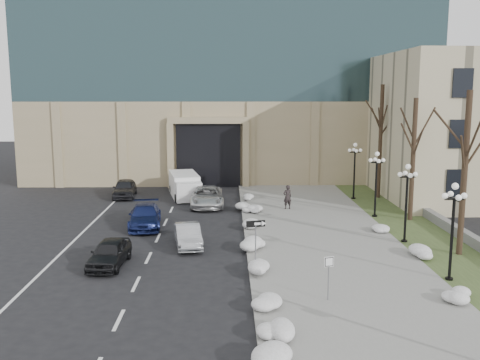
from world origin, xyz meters
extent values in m
plane|color=black|center=(0.00, 0.00, 0.00)|extent=(160.00, 160.00, 0.00)
cube|color=gray|center=(3.50, 14.00, 0.06)|extent=(9.00, 40.00, 0.12)
cube|color=gray|center=(-1.00, 14.00, 0.07)|extent=(0.30, 40.00, 0.14)
cube|color=#394824|center=(10.00, 14.00, 0.05)|extent=(4.00, 40.00, 0.10)
cube|color=slate|center=(12.00, 16.00, 0.35)|extent=(0.50, 30.00, 0.70)
cube|color=tan|center=(-2.00, 42.00, 4.00)|extent=(40.00, 20.00, 8.00)
cube|color=black|center=(-4.00, 33.00, 3.00)|extent=(6.00, 2.50, 6.00)
cube|color=tan|center=(-4.00, 31.60, 6.30)|extent=(7.50, 0.60, 0.60)
cube|color=tan|center=(-7.50, 31.60, 3.00)|extent=(0.60, 0.60, 6.00)
cube|color=tan|center=(-0.50, 31.60, 3.00)|extent=(0.60, 0.60, 6.00)
cube|color=black|center=(14.00, 19.00, 2.50)|extent=(1.40, 0.25, 2.00)
cube|color=black|center=(14.00, 19.00, 6.00)|extent=(1.40, 0.25, 2.00)
cube|color=black|center=(14.00, 19.00, 9.50)|extent=(1.40, 0.25, 2.00)
imported|color=black|center=(-8.30, 8.72, 0.69)|extent=(1.89, 4.14, 1.38)
imported|color=#A2A5A9|center=(-4.50, 12.14, 0.66)|extent=(2.01, 4.16, 1.31)
imported|color=navy|center=(-7.70, 16.80, 0.73)|extent=(2.58, 5.23, 1.46)
imported|color=silver|center=(-3.86, 23.27, 0.77)|extent=(2.83, 5.66, 1.54)
imported|color=#29292D|center=(-11.00, 27.09, 0.77)|extent=(2.22, 4.67, 1.54)
imported|color=black|center=(2.33, 21.61, 1.04)|extent=(0.77, 0.62, 1.83)
cube|color=white|center=(-5.97, 27.67, 0.98)|extent=(3.10, 5.24, 1.96)
cube|color=white|center=(-5.38, 24.78, 0.88)|extent=(2.33, 1.95, 1.57)
cylinder|color=black|center=(-6.38, 24.78, 0.34)|extent=(0.38, 0.72, 0.69)
cylinder|color=black|center=(-4.46, 25.17, 0.34)|extent=(0.38, 0.72, 0.69)
cylinder|color=black|center=(-7.23, 28.91, 0.34)|extent=(0.38, 0.72, 0.69)
cylinder|color=black|center=(-5.31, 29.30, 0.34)|extent=(0.38, 0.72, 0.69)
cylinder|color=slate|center=(-0.82, 7.42, 1.31)|extent=(0.06, 0.06, 2.62)
cube|color=black|center=(-0.82, 7.42, 2.52)|extent=(0.94, 0.24, 0.32)
cube|color=white|center=(-0.67, 7.43, 2.52)|extent=(0.45, 0.10, 0.12)
cone|color=white|center=(-0.42, 7.48, 2.52)|extent=(0.27, 0.30, 0.26)
cylinder|color=slate|center=(2.07, 3.57, 1.00)|extent=(0.05, 0.05, 2.01)
cube|color=white|center=(2.07, 3.57, 1.82)|extent=(0.43, 0.15, 0.44)
cube|color=black|center=(2.08, 3.55, 1.82)|extent=(0.37, 0.11, 0.38)
cube|color=white|center=(2.08, 3.54, 1.82)|extent=(0.32, 0.10, 0.33)
ellipsoid|color=white|center=(-0.52, 2.91, 0.30)|extent=(1.10, 1.60, 0.36)
ellipsoid|color=white|center=(-0.67, 7.32, 0.30)|extent=(1.10, 1.60, 0.36)
ellipsoid|color=white|center=(-0.69, 11.28, 0.30)|extent=(1.10, 1.60, 0.36)
ellipsoid|color=white|center=(-0.58, 16.12, 0.30)|extent=(1.10, 1.60, 0.36)
ellipsoid|color=white|center=(-0.54, 20.52, 0.30)|extent=(1.10, 1.60, 0.36)
ellipsoid|color=white|center=(-0.81, 25.07, 0.30)|extent=(1.10, 1.60, 0.36)
ellipsoid|color=white|center=(7.55, 3.38, 0.30)|extent=(1.10, 1.60, 0.36)
ellipsoid|color=white|center=(7.89, 9.20, 0.30)|extent=(1.10, 1.60, 0.36)
ellipsoid|color=white|center=(7.46, 14.80, 0.30)|extent=(1.10, 1.60, 0.36)
ellipsoid|color=white|center=(-0.62, 0.36, 0.30)|extent=(1.10, 1.60, 0.36)
ellipsoid|color=white|center=(-0.74, 21.08, 0.30)|extent=(1.10, 1.60, 0.36)
cylinder|color=black|center=(8.30, 6.00, 0.10)|extent=(0.36, 0.36, 0.20)
cylinder|color=black|center=(8.30, 6.00, 2.00)|extent=(0.14, 0.14, 4.00)
cylinder|color=black|center=(8.30, 6.00, 4.00)|extent=(0.10, 0.90, 0.10)
cylinder|color=black|center=(8.30, 6.00, 4.00)|extent=(0.90, 0.10, 0.10)
sphere|color=white|center=(8.30, 6.00, 4.60)|extent=(0.32, 0.32, 0.32)
sphere|color=white|center=(8.75, 6.00, 4.15)|extent=(0.28, 0.28, 0.28)
sphere|color=white|center=(7.85, 6.00, 4.15)|extent=(0.28, 0.28, 0.28)
sphere|color=white|center=(8.30, 6.45, 4.15)|extent=(0.28, 0.28, 0.28)
sphere|color=white|center=(8.30, 5.55, 4.15)|extent=(0.28, 0.28, 0.28)
cylinder|color=black|center=(8.30, 12.50, 0.10)|extent=(0.36, 0.36, 0.20)
cylinder|color=black|center=(8.30, 12.50, 2.00)|extent=(0.14, 0.14, 4.00)
cylinder|color=black|center=(8.30, 12.50, 4.00)|extent=(0.10, 0.90, 0.10)
cylinder|color=black|center=(8.30, 12.50, 4.00)|extent=(0.90, 0.10, 0.10)
sphere|color=white|center=(8.30, 12.50, 4.60)|extent=(0.32, 0.32, 0.32)
sphere|color=white|center=(8.75, 12.50, 4.15)|extent=(0.28, 0.28, 0.28)
sphere|color=white|center=(7.85, 12.50, 4.15)|extent=(0.28, 0.28, 0.28)
sphere|color=white|center=(8.30, 12.95, 4.15)|extent=(0.28, 0.28, 0.28)
sphere|color=white|center=(8.30, 12.05, 4.15)|extent=(0.28, 0.28, 0.28)
cylinder|color=black|center=(8.30, 19.00, 0.10)|extent=(0.36, 0.36, 0.20)
cylinder|color=black|center=(8.30, 19.00, 2.00)|extent=(0.14, 0.14, 4.00)
cylinder|color=black|center=(8.30, 19.00, 4.00)|extent=(0.10, 0.90, 0.10)
cylinder|color=black|center=(8.30, 19.00, 4.00)|extent=(0.90, 0.10, 0.10)
sphere|color=white|center=(8.30, 19.00, 4.60)|extent=(0.32, 0.32, 0.32)
sphere|color=white|center=(8.75, 19.00, 4.15)|extent=(0.28, 0.28, 0.28)
sphere|color=white|center=(7.85, 19.00, 4.15)|extent=(0.28, 0.28, 0.28)
sphere|color=white|center=(8.30, 19.45, 4.15)|extent=(0.28, 0.28, 0.28)
sphere|color=white|center=(8.30, 18.55, 4.15)|extent=(0.28, 0.28, 0.28)
cylinder|color=black|center=(8.30, 25.50, 0.10)|extent=(0.36, 0.36, 0.20)
cylinder|color=black|center=(8.30, 25.50, 2.00)|extent=(0.14, 0.14, 4.00)
cylinder|color=black|center=(8.30, 25.50, 4.00)|extent=(0.10, 0.90, 0.10)
cylinder|color=black|center=(8.30, 25.50, 4.00)|extent=(0.90, 0.10, 0.10)
sphere|color=white|center=(8.30, 25.50, 4.60)|extent=(0.32, 0.32, 0.32)
sphere|color=white|center=(8.75, 25.50, 4.15)|extent=(0.28, 0.28, 0.28)
sphere|color=white|center=(7.85, 25.50, 4.15)|extent=(0.28, 0.28, 0.28)
sphere|color=white|center=(8.30, 25.95, 4.15)|extent=(0.28, 0.28, 0.28)
sphere|color=white|center=(8.30, 25.05, 4.15)|extent=(0.28, 0.28, 0.28)
cylinder|color=black|center=(10.50, 10.00, 4.50)|extent=(0.32, 0.32, 9.00)
cylinder|color=black|center=(10.50, 18.00, 4.25)|extent=(0.32, 0.32, 8.50)
cylinder|color=black|center=(10.50, 26.00, 4.75)|extent=(0.32, 0.32, 9.50)
camera|label=1|loc=(-2.17, -17.98, 8.89)|focal=40.00mm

